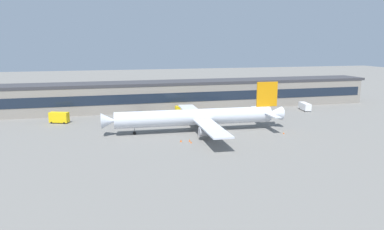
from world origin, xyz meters
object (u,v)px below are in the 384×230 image
Objects in this scene: belt_loader at (144,113)px; traffic_cone_0 at (190,140)px; fuel_truck at (305,106)px; traffic_cone_3 at (191,142)px; catering_truck at (59,117)px; traffic_cone_1 at (181,141)px; traffic_cone_2 at (284,133)px; airliner at (198,117)px; stair_truck at (183,109)px; crew_van at (263,107)px.

traffic_cone_0 is at bearing -78.15° from belt_loader.
traffic_cone_3 is (-62.86, -40.18, -1.57)m from fuel_truck.
catering_truck is at bearing 138.01° from traffic_cone_0.
traffic_cone_1 is (39.10, -37.32, -1.92)m from catering_truck.
traffic_cone_1 is at bearing -43.66° from catering_truck.
traffic_cone_0 is 1.10× the size of traffic_cone_3.
belt_loader is 33.20m from catering_truck.
fuel_truck is 47.60m from traffic_cone_2.
airliner is at bearing 158.62° from traffic_cone_2.
stair_truck is at bearing 0.73° from belt_loader.
fuel_truck is 75.74m from traffic_cone_1.
airliner is at bearing -142.10° from crew_van.
belt_loader reaches higher than traffic_cone_2.
traffic_cone_0 is at bearing -136.55° from crew_van.
crew_van is at bearing -1.88° from stair_truck.
traffic_cone_1 is (-47.15, -41.87, -1.09)m from crew_van.
traffic_cone_3 is at bearing -99.66° from stair_truck.
fuel_truck reaches higher than traffic_cone_1.
fuel_truck is 11.78× the size of traffic_cone_1.
belt_loader reaches higher than traffic_cone_3.
fuel_truck is 1.42× the size of stair_truck.
traffic_cone_1 reaches higher than traffic_cone_0.
traffic_cone_2 is at bearing -129.20° from fuel_truck.
crew_van reaches higher than traffic_cone_3.
crew_van is at bearing 44.69° from traffic_cone_3.
catering_truck reaches higher than traffic_cone_2.
traffic_cone_1 is (-65.50, -38.00, -1.51)m from fuel_truck.
catering_truck is at bearing -176.98° from crew_van.
traffic_cone_1 is (-10.33, -43.08, -1.61)m from stair_truck.
traffic_cone_3 is (-44.52, -44.04, -1.15)m from crew_van.
traffic_cone_1 is 1.18× the size of traffic_cone_3.
airliner reaches higher than catering_truck.
belt_loader is (-53.55, 1.00, -0.31)m from crew_van.
belt_loader is 0.88× the size of catering_truck.
traffic_cone_1 reaches higher than traffic_cone_3.
traffic_cone_1 is (-2.66, 0.28, 0.02)m from traffic_cone_0.
traffic_cone_2 is (25.10, -41.95, -1.67)m from stair_truck.
belt_loader is 43.35m from traffic_cone_1.
crew_van is 8.16× the size of traffic_cone_0.
catering_truck is 54.09m from traffic_cone_1.
traffic_cone_1 is at bearing 140.47° from traffic_cone_3.
fuel_truck is (71.89, -4.86, 0.73)m from belt_loader.
traffic_cone_3 is (-32.80, -3.31, 0.00)m from traffic_cone_2.
traffic_cone_3 is at bearing -147.42° from fuel_truck.
airliner is 10.26× the size of stair_truck.
traffic_cone_0 is (9.05, -43.15, -0.81)m from belt_loader.
traffic_cone_0 is 1.12× the size of traffic_cone_2.
traffic_cone_3 is at bearing -112.62° from airliner.
fuel_truck is at bearing -11.90° from crew_van.
crew_van is 7.61× the size of traffic_cone_1.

